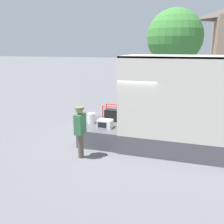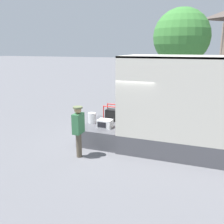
% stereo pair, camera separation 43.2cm
% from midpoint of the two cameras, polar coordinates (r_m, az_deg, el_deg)
% --- Properties ---
extents(ground_plane, '(160.00, 160.00, 0.00)m').
position_cam_midpoint_polar(ground_plane, '(9.58, 4.36, -6.94)').
color(ground_plane, slate).
extents(tailgate_deck, '(1.53, 2.15, 0.65)m').
position_cam_midpoint_polar(tailgate_deck, '(9.69, 0.03, -4.59)').
color(tailgate_deck, '#4C4C51').
rests_on(tailgate_deck, ground).
extents(microwave, '(0.51, 0.40, 0.29)m').
position_cam_midpoint_polar(microwave, '(9.14, -0.26, -2.66)').
color(microwave, white).
rests_on(microwave, tailgate_deck).
extents(portable_generator, '(0.64, 0.46, 0.64)m').
position_cam_midpoint_polar(portable_generator, '(9.96, 1.46, -0.66)').
color(portable_generator, black).
rests_on(portable_generator, tailgate_deck).
extents(orange_bucket, '(0.29, 0.29, 0.40)m').
position_cam_midpoint_polar(orange_bucket, '(9.68, -3.32, -1.37)').
color(orange_bucket, silver).
rests_on(orange_bucket, tailgate_deck).
extents(worker_person, '(0.31, 0.44, 1.70)m').
position_cam_midpoint_polar(worker_person, '(8.04, -6.18, -3.34)').
color(worker_person, brown).
rests_on(worker_person, ground).
extents(street_tree, '(3.59, 3.59, 5.96)m').
position_cam_midpoint_polar(street_tree, '(17.24, 16.33, 16.11)').
color(street_tree, brown).
rests_on(street_tree, ground).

